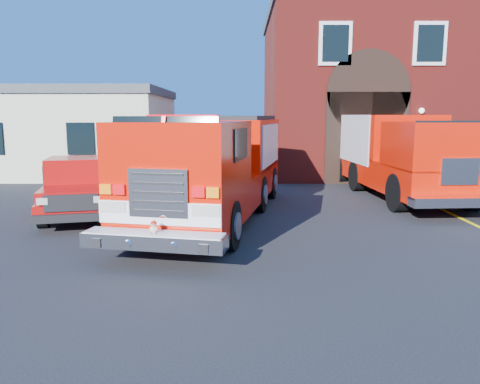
{
  "coord_description": "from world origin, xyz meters",
  "views": [
    {
      "loc": [
        0.03,
        -11.54,
        3.0
      ],
      "look_at": [
        0.0,
        -1.2,
        1.3
      ],
      "focal_mm": 35.0,
      "sensor_mm": 36.0,
      "label": 1
    }
  ],
  "objects_px": {
    "side_building": "(68,131)",
    "fire_engine": "(216,165)",
    "pickup_truck": "(81,187)",
    "fire_station": "(409,92)",
    "secondary_truck": "(398,152)"
  },
  "relations": [
    {
      "from": "side_building",
      "to": "fire_engine",
      "type": "bearing_deg",
      "value": -52.79
    },
    {
      "from": "secondary_truck",
      "to": "fire_station",
      "type": "bearing_deg",
      "value": 68.84
    },
    {
      "from": "side_building",
      "to": "pickup_truck",
      "type": "relative_size",
      "value": 1.8
    },
    {
      "from": "side_building",
      "to": "fire_engine",
      "type": "relative_size",
      "value": 1.01
    },
    {
      "from": "fire_station",
      "to": "secondary_truck",
      "type": "height_order",
      "value": "fire_station"
    },
    {
      "from": "fire_engine",
      "to": "secondary_truck",
      "type": "relative_size",
      "value": 1.07
    },
    {
      "from": "fire_engine",
      "to": "pickup_truck",
      "type": "xyz_separation_m",
      "value": [
        -4.19,
        0.54,
        -0.73
      ]
    },
    {
      "from": "pickup_truck",
      "to": "secondary_truck",
      "type": "distance_m",
      "value": 11.43
    },
    {
      "from": "side_building",
      "to": "fire_engine",
      "type": "distance_m",
      "value": 13.73
    },
    {
      "from": "secondary_truck",
      "to": "fire_engine",
      "type": "bearing_deg",
      "value": -148.67
    },
    {
      "from": "side_building",
      "to": "pickup_truck",
      "type": "height_order",
      "value": "side_building"
    },
    {
      "from": "fire_engine",
      "to": "pickup_truck",
      "type": "height_order",
      "value": "fire_engine"
    },
    {
      "from": "fire_station",
      "to": "side_building",
      "type": "bearing_deg",
      "value": -176.86
    },
    {
      "from": "pickup_truck",
      "to": "fire_station",
      "type": "bearing_deg",
      "value": 39.3
    },
    {
      "from": "fire_station",
      "to": "secondary_truck",
      "type": "distance_m",
      "value": 8.82
    }
  ]
}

